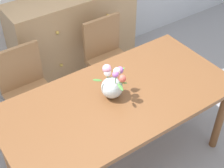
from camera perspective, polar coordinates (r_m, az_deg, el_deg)
ground_plane at (r=3.18m, az=0.88°, el=-12.56°), size 12.00×12.00×0.00m
dining_table at (r=2.67m, az=1.02°, el=-3.62°), size 1.86×0.93×0.77m
chair_left at (r=3.18m, az=-14.24°, el=-0.61°), size 0.42×0.42×0.90m
chair_right at (r=3.48m, az=-0.69°, el=4.92°), size 0.42×0.42×0.90m
dresser at (r=3.82m, az=-6.42°, el=7.90°), size 1.40×0.47×1.00m
flower_vase at (r=2.55m, az=0.06°, el=-0.09°), size 0.28×0.25×0.26m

